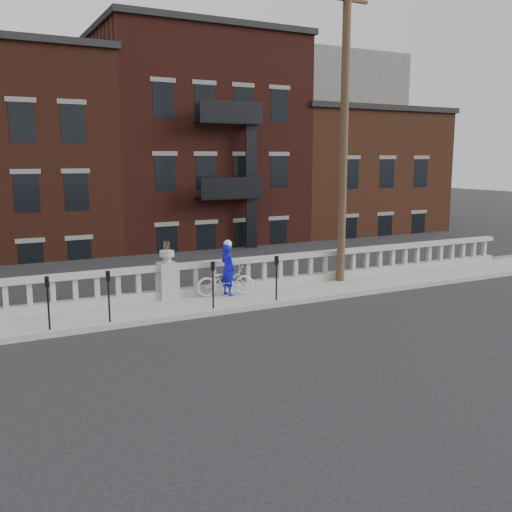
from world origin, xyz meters
The scene contains 12 objects.
ground centered at (0.00, 0.00, 0.00)m, with size 120.00×120.00×0.00m, color black.
sidewalk centered at (0.00, 3.00, 0.07)m, with size 32.00×2.20×0.15m, color gray.
balustrade centered at (0.00, 3.95, 0.64)m, with size 28.00×0.34×1.03m.
planter_pedestal centered at (0.00, 3.95, 0.83)m, with size 0.55×0.55×1.76m.
lower_level centered at (0.56, 23.04, 2.63)m, with size 80.00×44.00×20.80m.
utility_pole centered at (6.20, 3.60, 5.24)m, with size 1.60×0.28×10.00m.
parking_meter_b centered at (-3.70, 2.15, 1.00)m, with size 0.10×0.09×1.36m.
parking_meter_c centered at (-2.20, 2.15, 1.00)m, with size 0.10×0.09×1.36m.
parking_meter_d centered at (0.75, 2.15, 1.00)m, with size 0.10×0.09×1.36m.
parking_meter_e centered at (2.81, 2.15, 1.00)m, with size 0.10×0.09×1.36m.
bicycle centered at (1.71, 3.43, 0.63)m, with size 0.63×1.81×0.95m, color silver.
cyclist centered at (1.79, 3.43, 0.97)m, with size 0.60×0.39×1.64m, color #0D0CB9.
Camera 1 is at (-5.40, -12.45, 4.39)m, focal length 40.00 mm.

